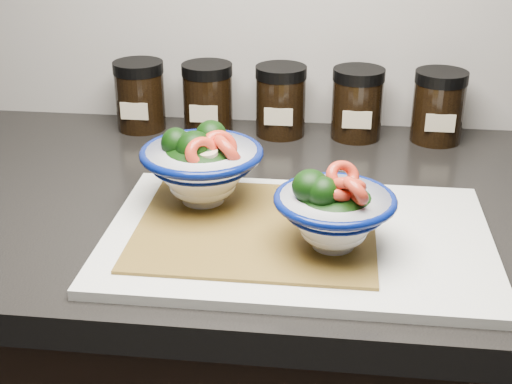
# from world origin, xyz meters

# --- Properties ---
(countertop) EXTENTS (3.50, 0.60, 0.04)m
(countertop) POSITION_xyz_m (0.00, 1.45, 0.88)
(countertop) COLOR black
(countertop) RESTS_ON cabinet
(cutting_board) EXTENTS (0.45, 0.30, 0.01)m
(cutting_board) POSITION_xyz_m (0.14, 1.33, 0.91)
(cutting_board) COLOR silver
(cutting_board) RESTS_ON countertop
(bamboo_mat) EXTENTS (0.28, 0.24, 0.00)m
(bamboo_mat) POSITION_xyz_m (0.09, 1.34, 0.91)
(bamboo_mat) COLOR olive
(bamboo_mat) RESTS_ON cutting_board
(bowl_left) EXTENTS (0.15, 0.15, 0.11)m
(bowl_left) POSITION_xyz_m (0.01, 1.40, 0.96)
(bowl_left) COLOR white
(bowl_left) RESTS_ON bamboo_mat
(bowl_right) EXTENTS (0.14, 0.14, 0.10)m
(bowl_right) POSITION_xyz_m (0.18, 1.30, 0.96)
(bowl_right) COLOR white
(bowl_right) RESTS_ON bamboo_mat
(spice_jar_a) EXTENTS (0.08, 0.08, 0.11)m
(spice_jar_a) POSITION_xyz_m (-0.15, 1.69, 0.96)
(spice_jar_a) COLOR black
(spice_jar_a) RESTS_ON countertop
(spice_jar_b) EXTENTS (0.08, 0.08, 0.11)m
(spice_jar_b) POSITION_xyz_m (-0.03, 1.69, 0.96)
(spice_jar_b) COLOR black
(spice_jar_b) RESTS_ON countertop
(spice_jar_c) EXTENTS (0.08, 0.08, 0.11)m
(spice_jar_c) POSITION_xyz_m (0.09, 1.69, 0.96)
(spice_jar_c) COLOR black
(spice_jar_c) RESTS_ON countertop
(spice_jar_d) EXTENTS (0.08, 0.08, 0.11)m
(spice_jar_d) POSITION_xyz_m (0.21, 1.69, 0.96)
(spice_jar_d) COLOR black
(spice_jar_d) RESTS_ON countertop
(spice_jar_e) EXTENTS (0.08, 0.08, 0.11)m
(spice_jar_e) POSITION_xyz_m (0.33, 1.69, 0.96)
(spice_jar_e) COLOR black
(spice_jar_e) RESTS_ON countertop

